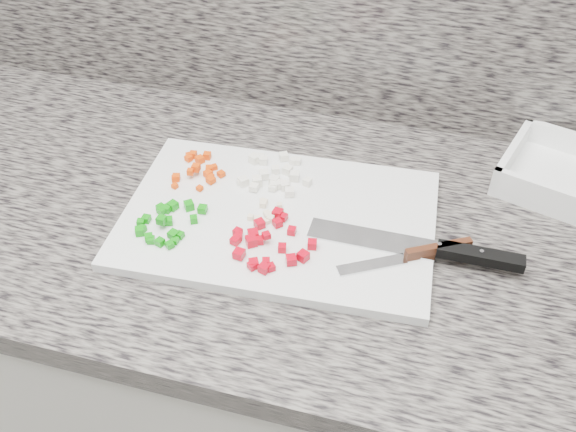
# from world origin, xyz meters

# --- Properties ---
(cabinet) EXTENTS (3.92, 0.62, 0.86)m
(cabinet) POSITION_xyz_m (0.00, 1.44, 0.43)
(cabinet) COLOR silver
(cabinet) RESTS_ON ground
(countertop) EXTENTS (3.96, 0.64, 0.04)m
(countertop) POSITION_xyz_m (0.00, 1.44, 0.88)
(countertop) COLOR #69635C
(countertop) RESTS_ON cabinet
(cutting_board) EXTENTS (0.48, 0.33, 0.02)m
(cutting_board) POSITION_xyz_m (0.04, 1.42, 0.91)
(cutting_board) COLOR white
(cutting_board) RESTS_ON countertop
(carrot_pile) EXTENTS (0.08, 0.10, 0.02)m
(carrot_pile) POSITION_xyz_m (-0.11, 1.49, 0.92)
(carrot_pile) COLOR #E34004
(carrot_pile) RESTS_ON cutting_board
(onion_pile) EXTENTS (0.12, 0.10, 0.01)m
(onion_pile) POSITION_xyz_m (0.01, 1.50, 0.92)
(onion_pile) COLOR white
(onion_pile) RESTS_ON cutting_board
(green_pepper_pile) EXTENTS (0.09, 0.10, 0.02)m
(green_pepper_pile) POSITION_xyz_m (-0.11, 1.36, 0.92)
(green_pepper_pile) COLOR #0C8A0C
(green_pepper_pile) RESTS_ON cutting_board
(red_pepper_pile) EXTENTS (0.12, 0.13, 0.02)m
(red_pepper_pile) POSITION_xyz_m (0.05, 1.35, 0.92)
(red_pepper_pile) COLOR #B90215
(red_pepper_pile) RESTS_ON cutting_board
(garlic_pile) EXTENTS (0.05, 0.05, 0.01)m
(garlic_pile) POSITION_xyz_m (0.03, 1.42, 0.92)
(garlic_pile) COLOR #F5E3BD
(garlic_pile) RESTS_ON cutting_board
(chef_knife) EXTENTS (0.30, 0.04, 0.02)m
(chef_knife) POSITION_xyz_m (0.29, 1.40, 0.92)
(chef_knife) COLOR silver
(chef_knife) RESTS_ON cutting_board
(paring_knife) EXTENTS (0.18, 0.11, 0.02)m
(paring_knife) POSITION_xyz_m (0.26, 1.39, 0.92)
(paring_knife) COLOR silver
(paring_knife) RESTS_ON cutting_board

